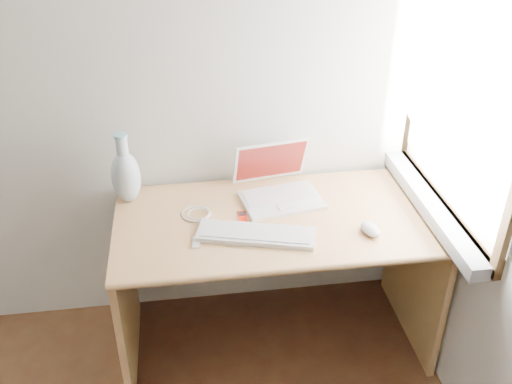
{
  "coord_description": "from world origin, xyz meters",
  "views": [
    {
      "loc": [
        0.65,
        -0.65,
        2.11
      ],
      "look_at": [
        0.94,
        1.35,
        0.89
      ],
      "focal_mm": 40.0,
      "sensor_mm": 36.0,
      "label": 1
    }
  ],
  "objects": [
    {
      "name": "back_wall",
      "position": [
        0.0,
        1.75,
        1.3
      ],
      "size": [
        3.5,
        0.04,
        2.6
      ],
      "primitive_type": "cube",
      "color": "silver",
      "rests_on": "floor"
    },
    {
      "name": "mouse",
      "position": [
        1.39,
        1.2,
        0.76
      ],
      "size": [
        0.09,
        0.12,
        0.04
      ],
      "primitive_type": "ellipsoid",
      "rotation": [
        0.0,
        0.0,
        0.24
      ],
      "color": "white",
      "rests_on": "desk"
    },
    {
      "name": "external_keyboard",
      "position": [
        0.92,
        1.25,
        0.75
      ],
      "size": [
        0.5,
        0.27,
        0.02
      ],
      "rotation": [
        0.0,
        0.0,
        -0.27
      ],
      "color": "white",
      "rests_on": "desk"
    },
    {
      "name": "cable_coil",
      "position": [
        0.68,
        1.44,
        0.74
      ],
      "size": [
        0.15,
        0.15,
        0.01
      ],
      "primitive_type": "torus",
      "rotation": [
        0.0,
        0.0,
        0.21
      ],
      "color": "white",
      "rests_on": "desk"
    },
    {
      "name": "remote",
      "position": [
        0.67,
        1.24,
        0.74
      ],
      "size": [
        0.03,
        0.08,
        0.01
      ],
      "primitive_type": "cube",
      "rotation": [
        0.0,
        0.0,
        -0.09
      ],
      "color": "white",
      "rests_on": "desk"
    },
    {
      "name": "desk",
      "position": [
        1.03,
        1.46,
        0.53
      ],
      "size": [
        1.4,
        0.7,
        0.74
      ],
      "color": "tan",
      "rests_on": "floor"
    },
    {
      "name": "vase",
      "position": [
        0.39,
        1.6,
        0.87
      ],
      "size": [
        0.13,
        0.13,
        0.33
      ],
      "color": "silver",
      "rests_on": "desk"
    },
    {
      "name": "window",
      "position": [
        1.72,
        1.3,
        1.28
      ],
      "size": [
        0.11,
        0.99,
        1.1
      ],
      "color": "white",
      "rests_on": "right_wall"
    },
    {
      "name": "ipod",
      "position": [
        0.88,
        1.39,
        0.74
      ],
      "size": [
        0.04,
        0.08,
        0.01
      ],
      "rotation": [
        0.0,
        0.0,
        -0.01
      ],
      "color": "red",
      "rests_on": "desk"
    },
    {
      "name": "laptop",
      "position": [
        1.07,
        1.54,
        0.79
      ],
      "size": [
        0.38,
        0.34,
        0.24
      ],
      "rotation": [
        0.0,
        0.0,
        0.16
      ],
      "color": "white",
      "rests_on": "desk"
    }
  ]
}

